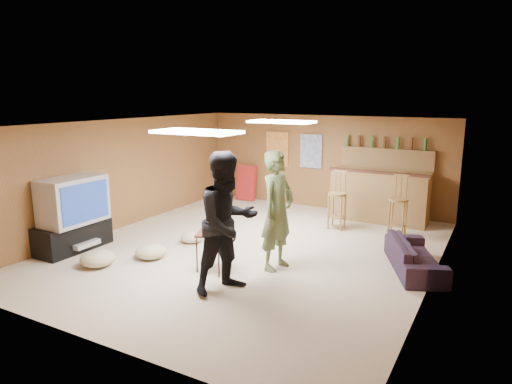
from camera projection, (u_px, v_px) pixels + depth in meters
The scene contains 32 objects.
ground at pixel (251, 249), 8.03m from camera, with size 7.00×7.00×0.00m, color #BDAA90.
ceiling at pixel (250, 124), 7.57m from camera, with size 6.00×7.00×0.02m, color silver.
wall_back at pixel (323, 162), 10.80m from camera, with size 6.00×0.02×2.20m, color brown.
wall_front at pixel (87, 247), 4.80m from camera, with size 6.00×0.02×2.20m, color brown.
wall_left at pixel (122, 174), 9.22m from camera, with size 0.02×7.00×2.20m, color brown.
wall_right at pixel (436, 209), 6.38m from camera, with size 0.02×7.00×2.20m, color brown.
tv_stand at pixel (73, 236), 7.98m from camera, with size 0.55×1.30×0.50m, color black.
dvd_box at pixel (83, 243), 7.90m from camera, with size 0.35×0.50×0.08m, color #B2B2B7.
tv_body at pixel (73, 200), 7.81m from camera, with size 0.60×1.10×0.80m, color #B2B2B7.
tv_screen at pixel (86, 202), 7.66m from camera, with size 0.02×0.95×0.65m, color navy.
bar_counter at pixel (380, 196), 9.73m from camera, with size 2.00×0.60×1.10m, color brown.
bar_lip at pixel (378, 172), 9.40m from camera, with size 2.10×0.12×0.05m, color #3E1B13.
bar_shelf at pixel (387, 150), 9.92m from camera, with size 2.00×0.18×0.05m, color brown.
bar_backing at pixel (387, 163), 10.00m from camera, with size 2.00×0.14×0.60m, color brown.
poster_left at pixel (277, 149), 11.28m from camera, with size 0.60×0.03×0.85m, color #BF3F26.
poster_right at pixel (311, 151), 10.85m from camera, with size 0.55×0.03×0.80m, color #334C99.
folding_chair_stack at pixel (246, 183), 11.71m from camera, with size 0.50×0.14×0.90m, color #B02220.
ceiling_panel_front at pixel (197, 132), 6.29m from camera, with size 1.20×0.60×0.04m, color white.
ceiling_panel_back at pixel (282, 122), 8.60m from camera, with size 1.20×0.60×0.04m, color white.
person_olive at pixel (277, 211), 7.00m from camera, with size 0.68×0.44×1.86m, color #55643A.
person_black at pixel (227, 223), 6.17m from camera, with size 0.95×0.74×1.95m, color black.
sofa at pixel (415, 256), 7.05m from camera, with size 1.62×0.63×0.47m, color black.
tray_table at pixel (213, 252), 6.98m from camera, with size 0.48×0.38×0.62m, color #3E1B13.
cup_red_near at pixel (208, 228), 6.97m from camera, with size 0.08×0.08×0.10m, color red.
cup_red_far at pixel (214, 231), 6.82m from camera, with size 0.08×0.08×0.11m, color red.
cup_blue at pixel (224, 229), 6.90m from camera, with size 0.08×0.08×0.11m, color navy.
bar_stool_left at pixel (337, 203), 9.17m from camera, with size 0.34×0.34×1.09m, color brown, non-canonical shape.
bar_stool_right at pixel (398, 205), 8.65m from camera, with size 0.40×0.40×1.25m, color brown, non-canonical shape.
cushion_near_tv at pixel (151, 251), 7.59m from camera, with size 0.51×0.51×0.23m, color tan.
cushion_mid at pixel (192, 237), 8.41m from camera, with size 0.42×0.42×0.19m, color tan.
cushion_far at pixel (98, 258), 7.25m from camera, with size 0.55×0.55×0.25m, color tan.
bottle_row at pixel (385, 142), 9.90m from camera, with size 1.76×0.08×0.26m, color #3F7233, non-canonical shape.
Camera 1 is at (3.78, -6.64, 2.68)m, focal length 32.00 mm.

